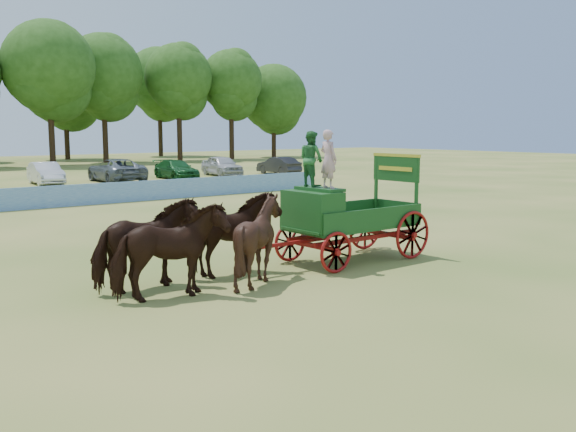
{
  "coord_description": "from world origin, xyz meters",
  "views": [
    {
      "loc": [
        -14.55,
        -12.64,
        3.73
      ],
      "look_at": [
        -3.4,
        1.24,
        1.3
      ],
      "focal_mm": 40.0,
      "sensor_mm": 36.0,
      "label": 1
    }
  ],
  "objects": [
    {
      "name": "ground",
      "position": [
        0.0,
        0.0,
        0.0
      ],
      "size": [
        160.0,
        160.0,
        0.0
      ],
      "primitive_type": "plane",
      "color": "tan",
      "rests_on": "ground"
    },
    {
      "name": "horse_lead_left",
      "position": [
        -7.97,
        -0.31,
        1.06
      ],
      "size": [
        2.65,
        1.49,
        2.12
      ],
      "primitive_type": "imported",
      "rotation": [
        0.0,
        0.0,
        1.43
      ],
      "color": "black",
      "rests_on": "ground"
    },
    {
      "name": "horse_lead_right",
      "position": [
        -7.97,
        0.79,
        1.06
      ],
      "size": [
        2.58,
        1.3,
        2.12
      ],
      "primitive_type": "imported",
      "rotation": [
        0.0,
        0.0,
        1.64
      ],
      "color": "black",
      "rests_on": "ground"
    },
    {
      "name": "horse_wheel_left",
      "position": [
        -5.57,
        -0.31,
        1.06
      ],
      "size": [
        2.21,
        2.04,
        2.12
      ],
      "primitive_type": "imported",
      "rotation": [
        0.0,
        0.0,
        1.39
      ],
      "color": "black",
      "rests_on": "ground"
    },
    {
      "name": "horse_wheel_right",
      "position": [
        -5.57,
        0.79,
        1.06
      ],
      "size": [
        2.62,
        1.41,
        2.12
      ],
      "primitive_type": "imported",
      "rotation": [
        0.0,
        0.0,
        1.68
      ],
      "color": "black",
      "rests_on": "ground"
    },
    {
      "name": "farm_dray",
      "position": [
        -2.6,
        0.27,
        1.62
      ],
      "size": [
        6.0,
        2.0,
        3.7
      ],
      "color": "maroon",
      "rests_on": "ground"
    },
    {
      "name": "sponsor_banner",
      "position": [
        -1.0,
        18.0,
        0.53
      ],
      "size": [
        26.0,
        0.08,
        1.05
      ],
      "primitive_type": "cube",
      "color": "#1F5BA9",
      "rests_on": "ground"
    },
    {
      "name": "parked_cars",
      "position": [
        -3.05,
        30.32,
        0.77
      ],
      "size": [
        45.96,
        6.85,
        1.64
      ],
      "color": "silver",
      "rests_on": "ground"
    }
  ]
}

